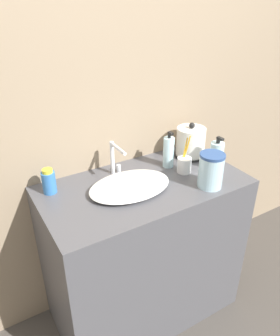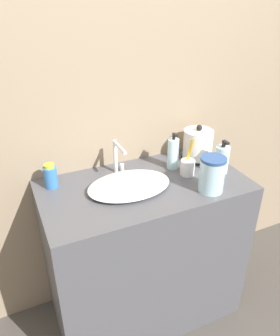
{
  "view_description": "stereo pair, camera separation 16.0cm",
  "coord_description": "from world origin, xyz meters",
  "px_view_note": "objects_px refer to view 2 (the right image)",
  "views": [
    {
      "loc": [
        -0.75,
        -0.93,
        1.78
      ],
      "look_at": [
        -0.03,
        0.28,
        1.01
      ],
      "focal_mm": 35.0,
      "sensor_mm": 36.0,
      "label": 1
    },
    {
      "loc": [
        -0.61,
        -1.0,
        1.78
      ],
      "look_at": [
        -0.03,
        0.28,
        1.01
      ],
      "focal_mm": 35.0,
      "sensor_mm": 36.0,
      "label": 2
    }
  ],
  "objects_px": {
    "toothbrush_cup": "(188,167)",
    "lotion_bottle": "(222,159)",
    "electric_kettle": "(198,146)",
    "faucet": "(118,156)",
    "shampoo_bottle": "(173,153)",
    "water_pitcher": "(212,174)",
    "mouthwash_bottle": "(51,176)"
  },
  "relations": [
    {
      "from": "faucet",
      "to": "lotion_bottle",
      "type": "height_order",
      "value": "lotion_bottle"
    },
    {
      "from": "electric_kettle",
      "to": "mouthwash_bottle",
      "type": "distance_m",
      "value": 0.83
    },
    {
      "from": "water_pitcher",
      "to": "faucet",
      "type": "bearing_deg",
      "value": 135.61
    },
    {
      "from": "faucet",
      "to": "mouthwash_bottle",
      "type": "bearing_deg",
      "value": 178.48
    },
    {
      "from": "toothbrush_cup",
      "to": "shampoo_bottle",
      "type": "relative_size",
      "value": 1.01
    },
    {
      "from": "lotion_bottle",
      "to": "water_pitcher",
      "type": "relative_size",
      "value": 1.04
    },
    {
      "from": "toothbrush_cup",
      "to": "faucet",
      "type": "bearing_deg",
      "value": 153.96
    },
    {
      "from": "mouthwash_bottle",
      "to": "faucet",
      "type": "bearing_deg",
      "value": -1.52
    },
    {
      "from": "electric_kettle",
      "to": "shampoo_bottle",
      "type": "distance_m",
      "value": 0.19
    },
    {
      "from": "faucet",
      "to": "shampoo_bottle",
      "type": "height_order",
      "value": "shampoo_bottle"
    },
    {
      "from": "toothbrush_cup",
      "to": "mouthwash_bottle",
      "type": "height_order",
      "value": "toothbrush_cup"
    },
    {
      "from": "faucet",
      "to": "water_pitcher",
      "type": "xyz_separation_m",
      "value": [
        0.35,
        -0.34,
        -0.02
      ]
    },
    {
      "from": "electric_kettle",
      "to": "faucet",
      "type": "bearing_deg",
      "value": 177.0
    },
    {
      "from": "lotion_bottle",
      "to": "electric_kettle",
      "type": "bearing_deg",
      "value": 98.96
    },
    {
      "from": "mouthwash_bottle",
      "to": "electric_kettle",
      "type": "bearing_deg",
      "value": -2.37
    },
    {
      "from": "toothbrush_cup",
      "to": "lotion_bottle",
      "type": "height_order",
      "value": "toothbrush_cup"
    },
    {
      "from": "shampoo_bottle",
      "to": "toothbrush_cup",
      "type": "bearing_deg",
      "value": -69.75
    },
    {
      "from": "faucet",
      "to": "electric_kettle",
      "type": "relative_size",
      "value": 0.88
    },
    {
      "from": "faucet",
      "to": "toothbrush_cup",
      "type": "bearing_deg",
      "value": -26.04
    },
    {
      "from": "toothbrush_cup",
      "to": "water_pitcher",
      "type": "xyz_separation_m",
      "value": [
        0.02,
        -0.18,
        0.04
      ]
    },
    {
      "from": "mouthwash_bottle",
      "to": "toothbrush_cup",
      "type": "bearing_deg",
      "value": -14.07
    },
    {
      "from": "faucet",
      "to": "shampoo_bottle",
      "type": "relative_size",
      "value": 0.89
    },
    {
      "from": "faucet",
      "to": "water_pitcher",
      "type": "distance_m",
      "value": 0.49
    },
    {
      "from": "electric_kettle",
      "to": "shampoo_bottle",
      "type": "xyz_separation_m",
      "value": [
        -0.18,
        -0.04,
        0.01
      ]
    },
    {
      "from": "shampoo_bottle",
      "to": "mouthwash_bottle",
      "type": "height_order",
      "value": "shampoo_bottle"
    },
    {
      "from": "electric_kettle",
      "to": "toothbrush_cup",
      "type": "bearing_deg",
      "value": -137.39
    },
    {
      "from": "faucet",
      "to": "toothbrush_cup",
      "type": "xyz_separation_m",
      "value": [
        0.33,
        -0.16,
        -0.06
      ]
    },
    {
      "from": "faucet",
      "to": "lotion_bottle",
      "type": "bearing_deg",
      "value": -22.7
    },
    {
      "from": "electric_kettle",
      "to": "water_pitcher",
      "type": "distance_m",
      "value": 0.34
    },
    {
      "from": "toothbrush_cup",
      "to": "lotion_bottle",
      "type": "relative_size",
      "value": 1.12
    },
    {
      "from": "electric_kettle",
      "to": "shampoo_bottle",
      "type": "bearing_deg",
      "value": -167.83
    },
    {
      "from": "faucet",
      "to": "lotion_bottle",
      "type": "distance_m",
      "value": 0.55
    }
  ]
}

